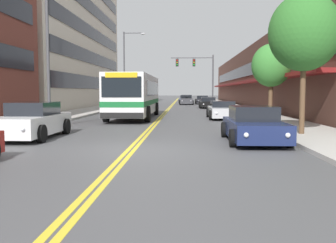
{
  "coord_description": "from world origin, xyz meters",
  "views": [
    {
      "loc": [
        1.71,
        -11.9,
        1.88
      ],
      "look_at": [
        0.36,
        18.57,
        -0.59
      ],
      "focal_mm": 40.0,
      "sensor_mm": 36.0,
      "label": 1
    }
  ],
  "objects_px": {
    "car_charcoal_parked_right_mid": "(202,100)",
    "street_tree_right_near": "(304,33)",
    "traffic_signal_mast": "(198,70)",
    "fire_hydrant": "(247,111)",
    "city_bus": "(135,94)",
    "street_lamp_left_near": "(52,36)",
    "street_tree_right_mid": "(271,66)",
    "car_black_parked_right_end": "(208,103)",
    "car_silver_parked_right_far": "(223,110)",
    "street_lamp_left_far": "(127,63)",
    "car_navy_parked_right_foreground": "(254,125)",
    "car_white_parked_left_mid": "(33,121)",
    "car_beige_parked_left_near": "(125,104)",
    "car_slate_blue_moving_lead": "(185,99)",
    "car_dark_grey_moving_second": "(186,100)"
  },
  "relations": [
    {
      "from": "car_beige_parked_left_near",
      "to": "street_tree_right_near",
      "type": "distance_m",
      "value": 25.43
    },
    {
      "from": "car_slate_blue_moving_lead",
      "to": "street_lamp_left_far",
      "type": "xyz_separation_m",
      "value": [
        -6.78,
        -16.64,
        4.57
      ]
    },
    {
      "from": "car_black_parked_right_end",
      "to": "street_tree_right_near",
      "type": "relative_size",
      "value": 0.75
    },
    {
      "from": "car_slate_blue_moving_lead",
      "to": "fire_hydrant",
      "type": "bearing_deg",
      "value": -83.15
    },
    {
      "from": "traffic_signal_mast",
      "to": "street_lamp_left_near",
      "type": "bearing_deg",
      "value": -107.01
    },
    {
      "from": "street_lamp_left_near",
      "to": "street_tree_right_mid",
      "type": "xyz_separation_m",
      "value": [
        12.4,
        5.76,
        -1.13
      ]
    },
    {
      "from": "car_beige_parked_left_near",
      "to": "car_charcoal_parked_right_mid",
      "type": "xyz_separation_m",
      "value": [
        8.73,
        17.6,
        -0.02
      ]
    },
    {
      "from": "car_beige_parked_left_near",
      "to": "street_tree_right_mid",
      "type": "height_order",
      "value": "street_tree_right_mid"
    },
    {
      "from": "car_slate_blue_moving_lead",
      "to": "street_lamp_left_near",
      "type": "relative_size",
      "value": 0.53
    },
    {
      "from": "traffic_signal_mast",
      "to": "street_tree_right_mid",
      "type": "bearing_deg",
      "value": -79.83
    },
    {
      "from": "street_lamp_left_near",
      "to": "car_navy_parked_right_foreground",
      "type": "bearing_deg",
      "value": -28.62
    },
    {
      "from": "car_black_parked_right_end",
      "to": "fire_hydrant",
      "type": "xyz_separation_m",
      "value": [
        1.59,
        -16.54,
        -0.04
      ]
    },
    {
      "from": "car_charcoal_parked_right_mid",
      "to": "street_lamp_left_near",
      "type": "xyz_separation_m",
      "value": [
        -9.38,
        -36.67,
        4.08
      ]
    },
    {
      "from": "street_tree_right_near",
      "to": "car_dark_grey_moving_second",
      "type": "bearing_deg",
      "value": 96.78
    },
    {
      "from": "car_charcoal_parked_right_mid",
      "to": "car_black_parked_right_end",
      "type": "bearing_deg",
      "value": -89.89
    },
    {
      "from": "car_slate_blue_moving_lead",
      "to": "street_lamp_left_far",
      "type": "bearing_deg",
      "value": -112.16
    },
    {
      "from": "city_bus",
      "to": "traffic_signal_mast",
      "type": "bearing_deg",
      "value": 75.51
    },
    {
      "from": "car_silver_parked_right_far",
      "to": "traffic_signal_mast",
      "type": "xyz_separation_m",
      "value": [
        -0.91,
        20.87,
        3.94
      ]
    },
    {
      "from": "car_charcoal_parked_right_mid",
      "to": "fire_hydrant",
      "type": "height_order",
      "value": "car_charcoal_parked_right_mid"
    },
    {
      "from": "car_beige_parked_left_near",
      "to": "car_charcoal_parked_right_mid",
      "type": "relative_size",
      "value": 1.01
    },
    {
      "from": "car_white_parked_left_mid",
      "to": "car_black_parked_right_end",
      "type": "relative_size",
      "value": 1.12
    },
    {
      "from": "traffic_signal_mast",
      "to": "car_navy_parked_right_foreground",
      "type": "bearing_deg",
      "value": -88.48
    },
    {
      "from": "car_charcoal_parked_right_mid",
      "to": "car_silver_parked_right_far",
      "type": "distance_m",
      "value": 29.87
    },
    {
      "from": "street_lamp_left_near",
      "to": "street_tree_right_mid",
      "type": "relative_size",
      "value": 1.65
    },
    {
      "from": "car_navy_parked_right_foreground",
      "to": "street_lamp_left_far",
      "type": "height_order",
      "value": "street_lamp_left_far"
    },
    {
      "from": "car_navy_parked_right_foreground",
      "to": "street_tree_right_near",
      "type": "height_order",
      "value": "street_tree_right_near"
    },
    {
      "from": "street_lamp_left_near",
      "to": "street_lamp_left_far",
      "type": "distance_m",
      "value": 24.31
    },
    {
      "from": "car_beige_parked_left_near",
      "to": "car_silver_parked_right_far",
      "type": "xyz_separation_m",
      "value": [
        8.73,
        -12.27,
        -0.03
      ]
    },
    {
      "from": "city_bus",
      "to": "car_silver_parked_right_far",
      "type": "height_order",
      "value": "city_bus"
    },
    {
      "from": "car_charcoal_parked_right_mid",
      "to": "street_lamp_left_far",
      "type": "distance_m",
      "value": 16.13
    },
    {
      "from": "car_white_parked_left_mid",
      "to": "street_tree_right_mid",
      "type": "bearing_deg",
      "value": 40.5
    },
    {
      "from": "car_silver_parked_right_far",
      "to": "traffic_signal_mast",
      "type": "height_order",
      "value": "traffic_signal_mast"
    },
    {
      "from": "city_bus",
      "to": "traffic_signal_mast",
      "type": "xyz_separation_m",
      "value": [
        5.22,
        20.2,
        2.83
      ]
    },
    {
      "from": "street_lamp_left_near",
      "to": "car_white_parked_left_mid",
      "type": "bearing_deg",
      "value": -81.65
    },
    {
      "from": "street_tree_right_near",
      "to": "city_bus",
      "type": "bearing_deg",
      "value": 126.9
    },
    {
      "from": "car_white_parked_left_mid",
      "to": "street_lamp_left_far",
      "type": "xyz_separation_m",
      "value": [
        -0.54,
        28.6,
        4.49
      ]
    },
    {
      "from": "car_charcoal_parked_right_mid",
      "to": "fire_hydrant",
      "type": "xyz_separation_m",
      "value": [
        1.62,
        -30.14,
        -0.05
      ]
    },
    {
      "from": "car_navy_parked_right_foreground",
      "to": "car_dark_grey_moving_second",
      "type": "distance_m",
      "value": 39.71
    },
    {
      "from": "car_charcoal_parked_right_mid",
      "to": "car_navy_parked_right_foreground",
      "type": "bearing_deg",
      "value": -90.06
    },
    {
      "from": "street_lamp_left_near",
      "to": "fire_hydrant",
      "type": "height_order",
      "value": "street_lamp_left_near"
    },
    {
      "from": "traffic_signal_mast",
      "to": "fire_hydrant",
      "type": "bearing_deg",
      "value": -83.17
    },
    {
      "from": "car_black_parked_right_end",
      "to": "street_lamp_left_far",
      "type": "relative_size",
      "value": 0.48
    },
    {
      "from": "car_silver_parked_right_far",
      "to": "car_slate_blue_moving_lead",
      "type": "height_order",
      "value": "car_slate_blue_moving_lead"
    },
    {
      "from": "car_white_parked_left_mid",
      "to": "car_dark_grey_moving_second",
      "type": "relative_size",
      "value": 1.07
    },
    {
      "from": "street_lamp_left_far",
      "to": "car_navy_parked_right_foreground",
      "type": "bearing_deg",
      "value": -72.54
    },
    {
      "from": "car_charcoal_parked_right_mid",
      "to": "street_tree_right_near",
      "type": "relative_size",
      "value": 0.75
    },
    {
      "from": "street_tree_right_mid",
      "to": "car_black_parked_right_end",
      "type": "bearing_deg",
      "value": 99.8
    },
    {
      "from": "city_bus",
      "to": "car_black_parked_right_end",
      "type": "height_order",
      "value": "city_bus"
    },
    {
      "from": "street_tree_right_mid",
      "to": "traffic_signal_mast",
      "type": "bearing_deg",
      "value": 100.17
    },
    {
      "from": "car_white_parked_left_mid",
      "to": "street_lamp_left_near",
      "type": "height_order",
      "value": "street_lamp_left_near"
    }
  ]
}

